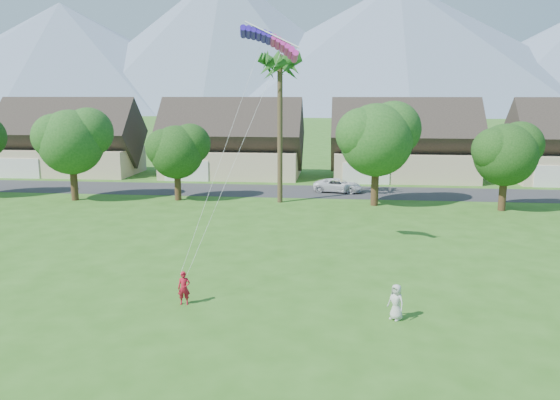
# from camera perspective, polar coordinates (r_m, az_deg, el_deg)

# --- Properties ---
(ground) EXTENTS (500.00, 500.00, 0.00)m
(ground) POSITION_cam_1_polar(r_m,az_deg,el_deg) (19.81, -3.24, -16.49)
(ground) COLOR #2D6019
(ground) RESTS_ON ground
(street) EXTENTS (90.00, 7.00, 0.01)m
(street) POSITION_cam_1_polar(r_m,az_deg,el_deg) (52.22, 2.83, 0.90)
(street) COLOR #2D2D30
(street) RESTS_ON ground
(kite_flyer) EXTENTS (0.59, 0.43, 1.50)m
(kite_flyer) POSITION_cam_1_polar(r_m,az_deg,el_deg) (24.68, -10.00, -9.05)
(kite_flyer) COLOR #A21224
(kite_flyer) RESTS_ON ground
(watcher) EXTENTS (0.87, 0.85, 1.51)m
(watcher) POSITION_cam_1_polar(r_m,az_deg,el_deg) (23.25, 12.04, -10.39)
(watcher) COLOR #B8B8B4
(watcher) RESTS_ON ground
(parked_car) EXTENTS (4.89, 2.84, 1.28)m
(parked_car) POSITION_cam_1_polar(r_m,az_deg,el_deg) (52.03, 6.10, 1.52)
(parked_car) COLOR white
(parked_car) RESTS_ON ground
(mountain_ridge) EXTENTS (540.00, 240.00, 70.00)m
(mountain_ridge) POSITION_cam_1_polar(r_m,az_deg,el_deg) (278.15, 7.95, 14.99)
(mountain_ridge) COLOR slate
(mountain_ridge) RESTS_ON ground
(houses_row) EXTENTS (72.75, 8.19, 8.86)m
(houses_row) POSITION_cam_1_polar(r_m,az_deg,el_deg) (60.64, 3.83, 5.57)
(houses_row) COLOR beige
(houses_row) RESTS_ON ground
(tree_row) EXTENTS (62.27, 6.67, 8.45)m
(tree_row) POSITION_cam_1_polar(r_m,az_deg,el_deg) (45.63, 0.99, 5.64)
(tree_row) COLOR #47301C
(tree_row) RESTS_ON ground
(fan_palm) EXTENTS (3.00, 3.00, 13.80)m
(fan_palm) POSITION_cam_1_polar(r_m,az_deg,el_deg) (46.18, -0.00, 14.29)
(fan_palm) COLOR #4C3D26
(fan_palm) RESTS_ON ground
(parafoil_kite) EXTENTS (3.25, 1.02, 0.50)m
(parafoil_kite) POSITION_cam_1_polar(r_m,az_deg,el_deg) (29.64, -0.92, 16.42)
(parafoil_kite) COLOR #2F17AC
(parafoil_kite) RESTS_ON ground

